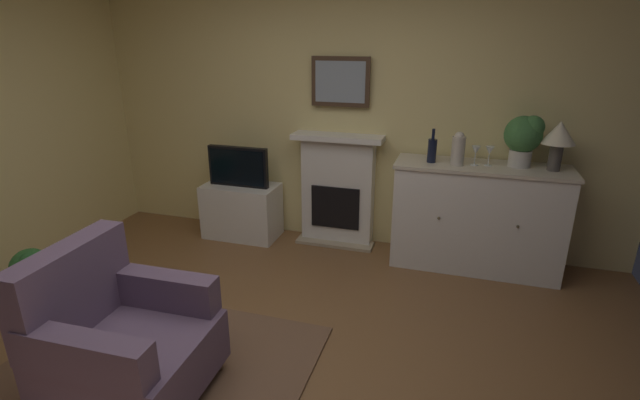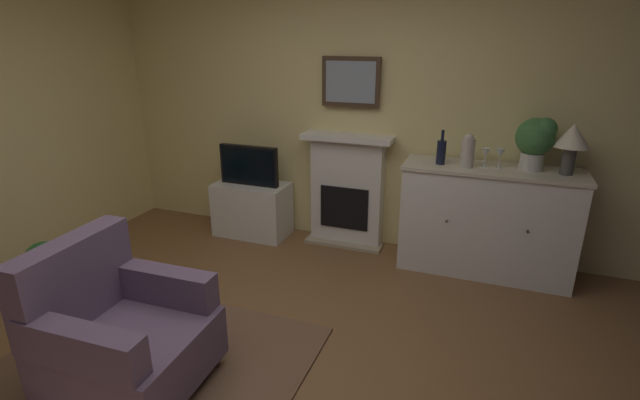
% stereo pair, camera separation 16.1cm
% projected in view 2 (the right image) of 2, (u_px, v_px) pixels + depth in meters
% --- Properties ---
extents(ground_plane, '(5.20, 4.55, 0.10)m').
position_uv_depth(ground_plane, '(253.00, 385.00, 2.84)').
color(ground_plane, brown).
rests_on(ground_plane, ground).
extents(wall_rear, '(5.20, 0.06, 2.64)m').
position_uv_depth(wall_rear, '(359.00, 110.00, 4.36)').
color(wall_rear, '#EAD68C').
rests_on(wall_rear, ground_plane).
extents(area_rug, '(1.90, 1.96, 0.02)m').
position_uv_depth(area_rug, '(127.00, 389.00, 2.73)').
color(area_rug, brown).
rests_on(area_rug, ground_plane).
extents(fireplace_unit, '(0.87, 0.30, 1.10)m').
position_uv_depth(fireplace_unit, '(347.00, 190.00, 4.53)').
color(fireplace_unit, white).
rests_on(fireplace_unit, ground_plane).
extents(framed_picture, '(0.55, 0.04, 0.45)m').
position_uv_depth(framed_picture, '(351.00, 82.00, 4.22)').
color(framed_picture, '#473323').
extents(sideboard_cabinet, '(1.45, 0.49, 0.95)m').
position_uv_depth(sideboard_cabinet, '(486.00, 221.00, 3.97)').
color(sideboard_cabinet, white).
rests_on(sideboard_cabinet, ground_plane).
extents(table_lamp, '(0.26, 0.26, 0.40)m').
position_uv_depth(table_lamp, '(572.00, 139.00, 3.54)').
color(table_lamp, '#4C4742').
rests_on(table_lamp, sideboard_cabinet).
extents(wine_bottle, '(0.08, 0.08, 0.29)m').
position_uv_depth(wine_bottle, '(441.00, 152.00, 3.89)').
color(wine_bottle, black).
rests_on(wine_bottle, sideboard_cabinet).
extents(wine_glass_left, '(0.07, 0.07, 0.16)m').
position_uv_depth(wine_glass_left, '(486.00, 153.00, 3.77)').
color(wine_glass_left, silver).
rests_on(wine_glass_left, sideboard_cabinet).
extents(wine_glass_center, '(0.07, 0.07, 0.16)m').
position_uv_depth(wine_glass_center, '(500.00, 154.00, 3.75)').
color(wine_glass_center, silver).
rests_on(wine_glass_center, sideboard_cabinet).
extents(vase_decorative, '(0.11, 0.11, 0.28)m').
position_uv_depth(vase_decorative, '(468.00, 151.00, 3.79)').
color(vase_decorative, beige).
rests_on(vase_decorative, sideboard_cabinet).
extents(tv_cabinet, '(0.75, 0.42, 0.55)m').
position_uv_depth(tv_cabinet, '(252.00, 209.00, 4.80)').
color(tv_cabinet, white).
rests_on(tv_cabinet, ground_plane).
extents(tv_set, '(0.62, 0.07, 0.40)m').
position_uv_depth(tv_set, '(249.00, 166.00, 4.62)').
color(tv_set, black).
rests_on(tv_set, tv_cabinet).
extents(potted_plant_fern, '(0.30, 0.30, 0.43)m').
position_uv_depth(potted_plant_fern, '(45.00, 262.00, 3.73)').
color(potted_plant_fern, '#936B4C').
rests_on(potted_plant_fern, ground_plane).
extents(potted_plant_small, '(0.30, 0.30, 0.43)m').
position_uv_depth(potted_plant_small, '(536.00, 139.00, 3.67)').
color(potted_plant_small, beige).
rests_on(potted_plant_small, sideboard_cabinet).
extents(armchair, '(0.83, 0.80, 0.92)m').
position_uv_depth(armchair, '(120.00, 333.00, 2.63)').
color(armchair, '#604C66').
rests_on(armchair, ground_plane).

